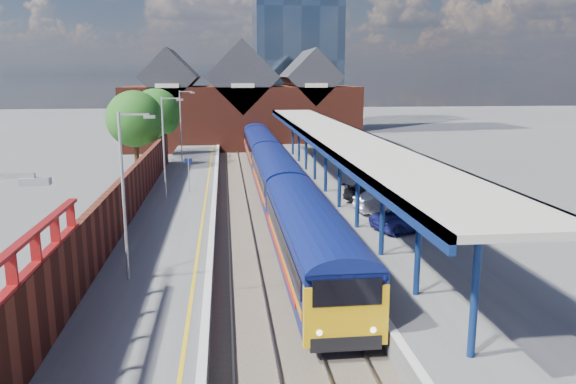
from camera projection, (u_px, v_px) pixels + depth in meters
The scene contains 22 objects.
ground at pixel (253, 188), 47.94m from camera, with size 240.00×240.00×0.00m, color #5B5B5E.
ballast_bed at pixel (261, 216), 38.21m from camera, with size 6.00×76.00×0.06m, color #473D33.
rails at pixel (261, 215), 38.19m from camera, with size 4.51×76.00×0.14m.
left_platform at pixel (179, 211), 37.51m from camera, with size 5.00×76.00×1.00m, color #565659.
right_platform at pixel (347, 207), 38.77m from camera, with size 6.00×76.00×1.00m, color #565659.
coping_left at pixel (214, 203), 37.66m from camera, with size 0.30×76.00×0.05m, color silver.
coping_right at pixel (307, 201), 38.35m from camera, with size 0.30×76.00×0.05m, color silver.
yellow_line at pixel (205, 203), 37.60m from camera, with size 0.14×76.00×0.01m, color yellow.
train at pixel (268, 159), 50.15m from camera, with size 2.87×65.90×3.45m.
canopy at pixel (336, 135), 39.64m from camera, with size 4.50×52.00×4.48m.
lamp_post_b at pixel (126, 186), 22.88m from camera, with size 1.48×0.18×7.00m.
lamp_post_c at pixel (166, 141), 38.44m from camera, with size 1.48×0.18×7.00m.
lamp_post_d at pixel (182, 122), 54.00m from camera, with size 1.48×0.18×7.00m.
platform_sign at pixel (189, 169), 41.00m from camera, with size 0.55×0.08×2.50m.
brick_wall at pixel (120, 206), 30.53m from camera, with size 0.35×50.00×3.86m.
station_building at pixel (242, 106), 74.06m from camera, with size 30.00×12.12×13.78m.
glass_tower at pixel (296, 9), 93.55m from camera, with size 14.20×14.20×40.30m.
tree_near at pixel (136, 120), 51.45m from camera, with size 5.20×5.20×8.10m.
tree_far at pixel (157, 114), 59.34m from camera, with size 5.20×5.20×8.10m.
parked_car_silver at pixel (389, 201), 34.92m from camera, with size 1.53×4.39×1.45m, color silver.
parked_car_dark at pixel (376, 191), 38.22m from camera, with size 1.92×4.72×1.37m, color black.
parked_car_blue at pixel (411, 219), 31.10m from camera, with size 2.09×4.54×1.26m, color navy.
Camera 1 is at (-2.33, -17.04, 9.44)m, focal length 35.00 mm.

